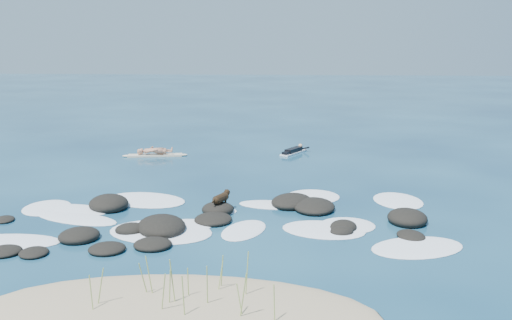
{
  "coord_description": "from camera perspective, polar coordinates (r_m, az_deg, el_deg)",
  "views": [
    {
      "loc": [
        2.52,
        -19.24,
        5.79
      ],
      "look_at": [
        0.86,
        4.0,
        0.9
      ],
      "focal_mm": 40.0,
      "sensor_mm": 36.0,
      "label": 1
    }
  ],
  "objects": [
    {
      "name": "breaking_foam",
      "position": [
        19.06,
        -4.4,
        -5.84
      ],
      "size": [
        15.09,
        7.76,
        0.12
      ],
      "color": "white",
      "rests_on": "ground"
    },
    {
      "name": "dog",
      "position": [
        19.61,
        -3.48,
        -3.82
      ],
      "size": [
        0.61,
        1.12,
        0.75
      ],
      "rotation": [
        0.0,
        0.0,
        1.16
      ],
      "color": "black",
      "rests_on": "ground"
    },
    {
      "name": "reef_rocks",
      "position": [
        18.78,
        -3.78,
        -5.76
      ],
      "size": [
        14.28,
        6.99,
        0.62
      ],
      "color": "black",
      "rests_on": "ground"
    },
    {
      "name": "paddling_surfer_rig",
      "position": [
        29.9,
        3.81,
        0.92
      ],
      "size": [
        1.55,
        2.17,
        0.4
      ],
      "rotation": [
        0.0,
        0.0,
        1.06
      ],
      "color": "white",
      "rests_on": "ground"
    },
    {
      "name": "standing_surfer_rig",
      "position": [
        29.42,
        -10.11,
        1.79
      ],
      "size": [
        3.3,
        1.03,
        1.88
      ],
      "rotation": [
        0.0,
        0.0,
        0.17
      ],
      "color": "beige",
      "rests_on": "ground"
    },
    {
      "name": "sand_dune",
      "position": [
        12.72,
        -8.09,
        -15.35
      ],
      "size": [
        9.0,
        4.4,
        0.6
      ],
      "primitive_type": "ellipsoid",
      "color": "#9E8966",
      "rests_on": "ground"
    },
    {
      "name": "ground",
      "position": [
        20.25,
        -3.25,
        -4.78
      ],
      "size": [
        160.0,
        160.0,
        0.0
      ],
      "primitive_type": "plane",
      "color": "#0A2642",
      "rests_on": "ground"
    },
    {
      "name": "dune_grass",
      "position": [
        12.53,
        -6.79,
        -12.61
      ],
      "size": [
        3.9,
        1.71,
        1.17
      ],
      "color": "#8EA851",
      "rests_on": "ground"
    }
  ]
}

